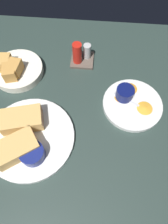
% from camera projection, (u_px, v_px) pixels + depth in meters
% --- Properties ---
extents(ground_plane, '(1.10, 1.10, 0.03)m').
position_uv_depth(ground_plane, '(58.00, 128.00, 0.68)').
color(ground_plane, '#283833').
extents(plate_sandwich_main, '(0.29, 0.29, 0.02)m').
position_uv_depth(plate_sandwich_main, '(30.00, 137.00, 0.64)').
color(plate_sandwich_main, silver).
rests_on(plate_sandwich_main, ground_plane).
extents(sandwich_half_near, '(0.15, 0.11, 0.05)m').
position_uv_depth(sandwich_half_near, '(22.00, 120.00, 0.63)').
color(sandwich_half_near, tan).
rests_on(sandwich_half_near, plate_sandwich_main).
extents(sandwich_half_far, '(0.15, 0.14, 0.05)m').
position_uv_depth(sandwich_half_far, '(16.00, 148.00, 0.59)').
color(sandwich_half_far, tan).
rests_on(sandwich_half_far, plate_sandwich_main).
extents(ramekin_dark_sauce, '(0.07, 0.07, 0.04)m').
position_uv_depth(ramekin_dark_sauce, '(32.00, 153.00, 0.58)').
color(ramekin_dark_sauce, navy).
rests_on(ramekin_dark_sauce, plate_sandwich_main).
extents(spoon_by_dark_ramekin, '(0.05, 0.10, 0.01)m').
position_uv_depth(spoon_by_dark_ramekin, '(30.00, 138.00, 0.62)').
color(spoon_by_dark_ramekin, silver).
rests_on(spoon_by_dark_ramekin, plate_sandwich_main).
extents(plate_chips_companion, '(0.21, 0.21, 0.02)m').
position_uv_depth(plate_chips_companion, '(132.00, 104.00, 0.69)').
color(plate_chips_companion, silver).
rests_on(plate_chips_companion, ground_plane).
extents(ramekin_light_gravy, '(0.06, 0.06, 0.04)m').
position_uv_depth(ramekin_light_gravy, '(125.00, 93.00, 0.68)').
color(ramekin_light_gravy, '#0C144C').
rests_on(ramekin_light_gravy, plate_chips_companion).
extents(spoon_by_gravy_ramekin, '(0.09, 0.06, 0.01)m').
position_uv_depth(spoon_by_gravy_ramekin, '(121.00, 97.00, 0.70)').
color(spoon_by_gravy_ramekin, silver).
rests_on(spoon_by_gravy_ramekin, plate_chips_companion).
extents(plantain_chip_scatter, '(0.14, 0.14, 0.01)m').
position_uv_depth(plantain_chip_scatter, '(134.00, 98.00, 0.69)').
color(plantain_chip_scatter, orange).
rests_on(plantain_chip_scatter, plate_chips_companion).
extents(bread_basket_rear, '(0.19, 0.19, 0.08)m').
position_uv_depth(bread_basket_rear, '(16.00, 70.00, 0.75)').
color(bread_basket_rear, silver).
rests_on(bread_basket_rear, ground_plane).
extents(condiment_caddy, '(0.09, 0.09, 0.10)m').
position_uv_depth(condiment_caddy, '(81.00, 55.00, 0.77)').
color(condiment_caddy, brown).
rests_on(condiment_caddy, ground_plane).
extents(paper_napkin_folded, '(0.13, 0.11, 0.00)m').
position_uv_depth(paper_napkin_folded, '(3.00, 124.00, 0.67)').
color(paper_napkin_folded, white).
rests_on(paper_napkin_folded, ground_plane).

